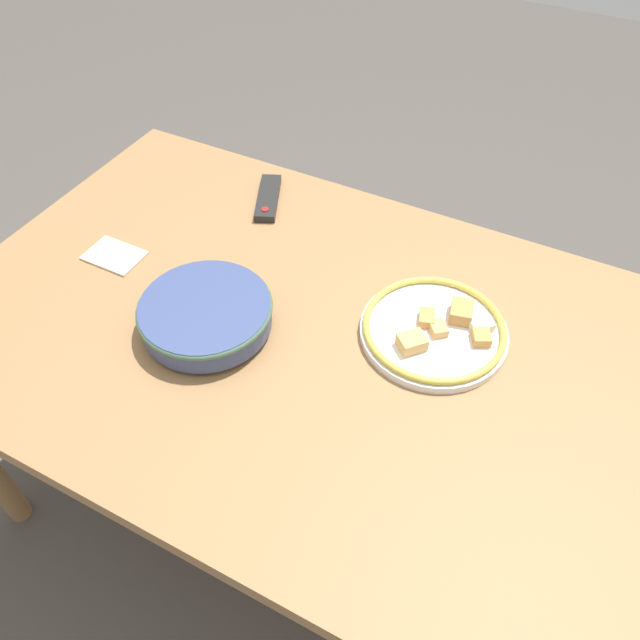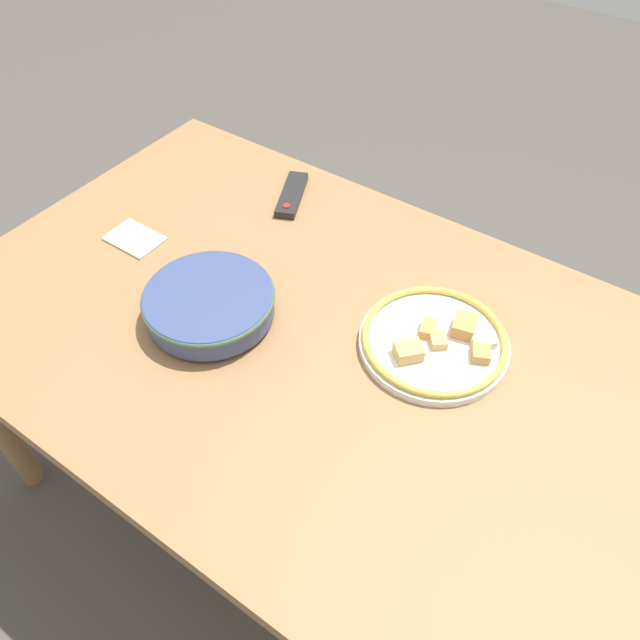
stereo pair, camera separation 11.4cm
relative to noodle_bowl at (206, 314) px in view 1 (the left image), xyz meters
name	(u,v)px [view 1 (the left image)]	position (x,y,z in m)	size (l,w,h in m)	color
ground_plane	(316,497)	(0.20, 0.08, -0.76)	(8.00, 8.00, 0.00)	#4C4742
dining_table	(314,355)	(0.20, 0.08, -0.11)	(1.59, 1.00, 0.72)	olive
noodle_bowl	(206,314)	(0.00, 0.00, 0.00)	(0.28, 0.28, 0.07)	#384775
food_plate	(435,330)	(0.43, 0.19, -0.02)	(0.30, 0.30, 0.05)	white
tv_remote	(268,198)	(-0.11, 0.43, -0.03)	(0.12, 0.18, 0.02)	black
folded_napkin	(114,256)	(-0.32, 0.08, -0.04)	(0.13, 0.09, 0.01)	beige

